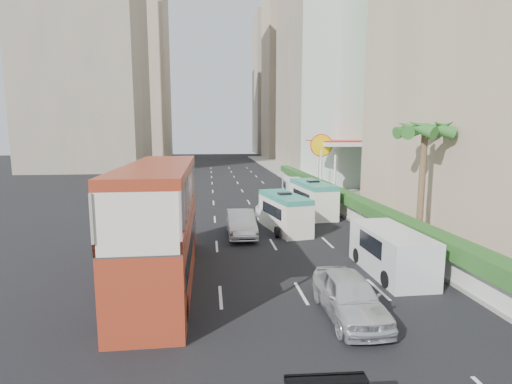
{
  "coord_description": "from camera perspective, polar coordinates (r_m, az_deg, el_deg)",
  "views": [
    {
      "loc": [
        -3.96,
        -16.76,
        6.36
      ],
      "look_at": [
        -1.5,
        4.0,
        3.2
      ],
      "focal_mm": 28.0,
      "sensor_mm": 36.0,
      "label": 1
    }
  ],
  "objects": [
    {
      "name": "kerb_wall",
      "position": [
        32.89,
        11.34,
        -1.52
      ],
      "size": [
        0.3,
        44.0,
        1.0
      ],
      "primitive_type": "cube",
      "color": "silver",
      "rests_on": "sidewalk"
    },
    {
      "name": "car_silver_lane_b",
      "position": [
        14.88,
        13.11,
        -16.95
      ],
      "size": [
        1.83,
        4.48,
        1.52
      ],
      "primitive_type": "imported",
      "rotation": [
        0.0,
        0.0,
        -0.01
      ],
      "color": "silver",
      "rests_on": "ground"
    },
    {
      "name": "tower_far_a",
      "position": [
        102.17,
        5.4,
        17.36
      ],
      "size": [
        14.0,
        14.0,
        44.0
      ],
      "primitive_type": "cube",
      "color": "tan",
      "rests_on": "ground"
    },
    {
      "name": "tower_mid",
      "position": [
        80.12,
        10.07,
        21.91
      ],
      "size": [
        16.0,
        16.0,
        50.0
      ],
      "primitive_type": "cube",
      "color": "gray",
      "rests_on": "ground"
    },
    {
      "name": "tower_left_b",
      "position": [
        109.55,
        -16.92,
        16.97
      ],
      "size": [
        16.0,
        16.0,
        46.0
      ],
      "primitive_type": "cube",
      "color": "tan",
      "rests_on": "ground"
    },
    {
      "name": "panel_van_near",
      "position": [
        19.17,
        18.72,
        -8.1
      ],
      "size": [
        2.04,
        5.03,
        2.01
      ],
      "primitive_type": "cube",
      "rotation": [
        0.0,
        0.0,
        0.01
      ],
      "color": "silver",
      "rests_on": "ground"
    },
    {
      "name": "palm_tree",
      "position": [
        24.05,
        22.58,
        0.81
      ],
      "size": [
        0.36,
        0.36,
        6.4
      ],
      "primitive_type": "cylinder",
      "color": "brown",
      "rests_on": "sidewalk"
    },
    {
      "name": "sidewalk",
      "position": [
        44.18,
        10.37,
        0.29
      ],
      "size": [
        6.0,
        120.0,
        0.18
      ],
      "primitive_type": "cube",
      "color": "#99968C",
      "rests_on": "ground"
    },
    {
      "name": "shell_station",
      "position": [
        42.3,
        12.56,
        3.49
      ],
      "size": [
        6.5,
        8.0,
        5.5
      ],
      "primitive_type": "cube",
      "color": "silver",
      "rests_on": "ground"
    },
    {
      "name": "tower_far_b",
      "position": [
        123.33,
        3.17,
        14.92
      ],
      "size": [
        14.0,
        14.0,
        40.0
      ],
      "primitive_type": "cube",
      "color": "gray",
      "rests_on": "ground"
    },
    {
      "name": "minibus_near",
      "position": [
        26.01,
        4.07,
        -2.92
      ],
      "size": [
        2.73,
        5.55,
        2.35
      ],
      "primitive_type": "cube",
      "rotation": [
        0.0,
        0.0,
        0.19
      ],
      "color": "silver",
      "rests_on": "ground"
    },
    {
      "name": "panel_van_far",
      "position": [
        38.96,
        5.4,
        0.5
      ],
      "size": [
        2.13,
        4.62,
        1.8
      ],
      "primitive_type": "cube",
      "rotation": [
        0.0,
        0.0,
        -0.07
      ],
      "color": "silver",
      "rests_on": "ground"
    },
    {
      "name": "tower_left_a",
      "position": [
        77.05,
        -23.5,
        22.68
      ],
      "size": [
        18.0,
        18.0,
        52.0
      ],
      "primitive_type": "cube",
      "color": "gray",
      "rests_on": "ground"
    },
    {
      "name": "minibus_far",
      "position": [
        31.04,
        8.11,
        -0.93
      ],
      "size": [
        2.46,
        5.89,
        2.54
      ],
      "primitive_type": "cube",
      "rotation": [
        0.0,
        0.0,
        0.1
      ],
      "color": "silver",
      "rests_on": "ground"
    },
    {
      "name": "double_decker_bus",
      "position": [
        17.32,
        -13.39,
        -4.42
      ],
      "size": [
        2.5,
        11.0,
        5.06
      ],
      "primitive_type": "cube",
      "color": "#99321B",
      "rests_on": "ground"
    },
    {
      "name": "van_asset",
      "position": [
        31.41,
        2.25,
        -3.1
      ],
      "size": [
        3.19,
        5.22,
        1.35
      ],
      "primitive_type": "imported",
      "rotation": [
        0.0,
        0.0,
        -0.21
      ],
      "color": "silver",
      "rests_on": "ground"
    },
    {
      "name": "car_silver_lane_a",
      "position": [
        24.86,
        -2.14,
        -6.24
      ],
      "size": [
        1.64,
        4.71,
        1.55
      ],
      "primitive_type": "imported",
      "rotation": [
        0.0,
        0.0,
        0.0
      ],
      "color": "silver",
      "rests_on": "ground"
    },
    {
      "name": "hedge",
      "position": [
        32.76,
        11.39,
        -0.06
      ],
      "size": [
        1.1,
        44.0,
        0.7
      ],
      "primitive_type": "cube",
      "color": "#2D6626",
      "rests_on": "kerb_wall"
    },
    {
      "name": "ground_plane",
      "position": [
        18.36,
        6.26,
        -11.72
      ],
      "size": [
        200.0,
        200.0,
        0.0
      ],
      "primitive_type": "plane",
      "color": "black",
      "rests_on": "ground"
    }
  ]
}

